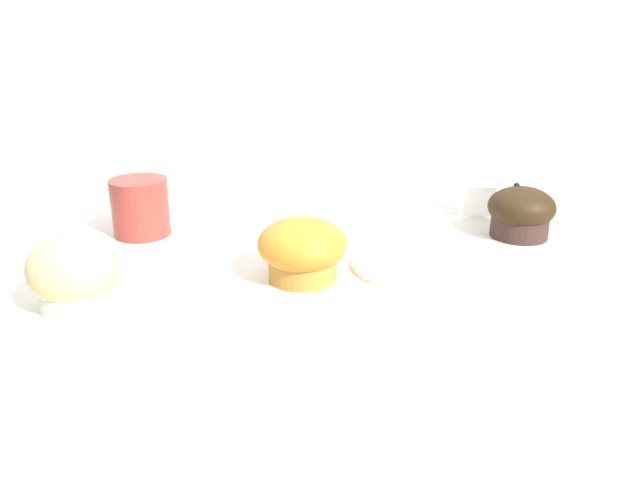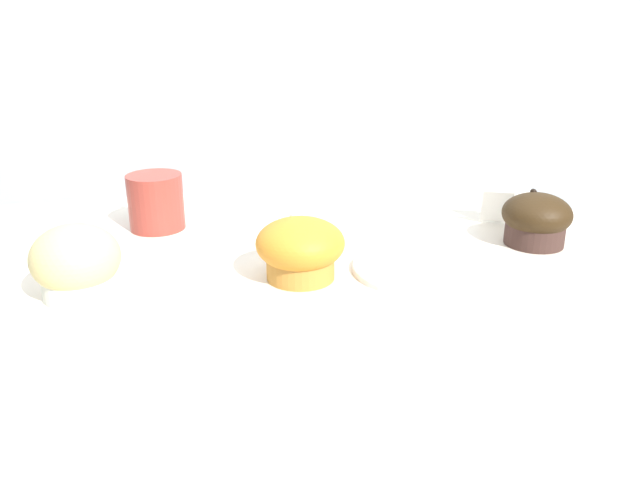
{
  "view_description": "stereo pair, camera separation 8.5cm",
  "coord_description": "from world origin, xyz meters",
  "px_view_note": "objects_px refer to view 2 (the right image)",
  "views": [
    {
      "loc": [
        -0.3,
        -0.86,
        1.24
      ],
      "look_at": [
        -0.01,
        -0.12,
        0.95
      ],
      "focal_mm": 35.0,
      "sensor_mm": 36.0,
      "label": 1
    },
    {
      "loc": [
        -0.22,
        -0.89,
        1.24
      ],
      "look_at": [
        -0.01,
        -0.12,
        0.95
      ],
      "focal_mm": 35.0,
      "sensor_mm": 36.0,
      "label": 2
    }
  ],
  "objects_px": {
    "muffin_front_center": "(536,219)",
    "coffee_cup": "(155,200)",
    "muffin_back_left": "(300,249)",
    "muffin_back_right": "(76,263)",
    "serving_plate": "(418,268)"
  },
  "relations": [
    {
      "from": "muffin_front_center",
      "to": "muffin_back_left",
      "type": "relative_size",
      "value": 0.88
    },
    {
      "from": "muffin_back_left",
      "to": "muffin_back_right",
      "type": "height_order",
      "value": "muffin_back_right"
    },
    {
      "from": "coffee_cup",
      "to": "serving_plate",
      "type": "bearing_deg",
      "value": -38.97
    },
    {
      "from": "muffin_back_left",
      "to": "coffee_cup",
      "type": "height_order",
      "value": "coffee_cup"
    },
    {
      "from": "muffin_front_center",
      "to": "muffin_back_left",
      "type": "xyz_separation_m",
      "value": [
        -0.38,
        -0.03,
        0.0
      ]
    },
    {
      "from": "muffin_back_left",
      "to": "serving_plate",
      "type": "relative_size",
      "value": 0.65
    },
    {
      "from": "muffin_front_center",
      "to": "muffin_back_left",
      "type": "height_order",
      "value": "muffin_back_left"
    },
    {
      "from": "serving_plate",
      "to": "muffin_front_center",
      "type": "bearing_deg",
      "value": 13.4
    },
    {
      "from": "muffin_front_center",
      "to": "serving_plate",
      "type": "height_order",
      "value": "muffin_front_center"
    },
    {
      "from": "coffee_cup",
      "to": "serving_plate",
      "type": "height_order",
      "value": "coffee_cup"
    },
    {
      "from": "muffin_front_center",
      "to": "muffin_back_right",
      "type": "xyz_separation_m",
      "value": [
        -0.66,
        -0.01,
        0.0
      ]
    },
    {
      "from": "coffee_cup",
      "to": "serving_plate",
      "type": "relative_size",
      "value": 0.71
    },
    {
      "from": "muffin_front_center",
      "to": "coffee_cup",
      "type": "bearing_deg",
      "value": 157.87
    },
    {
      "from": "coffee_cup",
      "to": "muffin_back_right",
      "type": "bearing_deg",
      "value": -112.47
    },
    {
      "from": "coffee_cup",
      "to": "muffin_front_center",
      "type": "bearing_deg",
      "value": -22.13
    }
  ]
}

